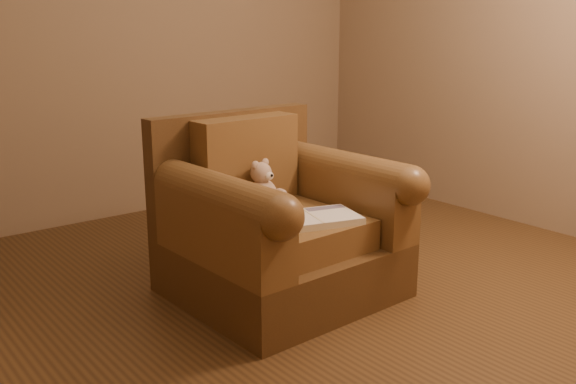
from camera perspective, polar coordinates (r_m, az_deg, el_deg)
floor at (r=3.46m, az=2.16°, el=-8.97°), size 4.00×4.00×0.00m
armchair at (r=3.37m, az=-1.04°, el=-3.10°), size 1.07×1.02×0.93m
teddy_bear at (r=3.38m, az=-2.09°, el=0.19°), size 0.19×0.22×0.27m
guidebook at (r=3.16m, az=2.18°, el=-2.39°), size 0.51×0.39×0.04m
side_table at (r=4.13m, az=5.88°, el=-1.15°), size 0.36×0.36×0.50m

